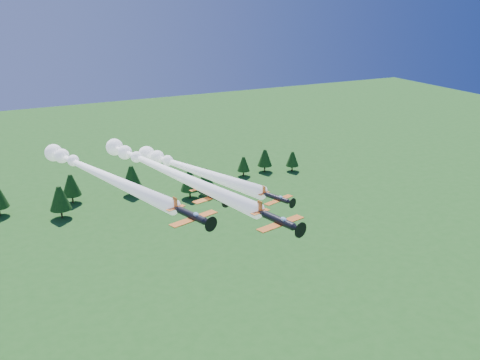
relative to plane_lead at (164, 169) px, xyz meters
name	(u,v)px	position (x,y,z in m)	size (l,w,h in m)	color
plane_lead	(164,169)	(0.00, 0.00, 0.00)	(18.79, 56.90, 3.70)	black
plane_left	(95,171)	(-12.03, 4.90, -0.18)	(20.61, 51.53, 3.70)	black
plane_right	(187,167)	(6.34, 4.38, -1.89)	(17.77, 41.04, 3.70)	black
plane_slot	(211,195)	(3.67, -14.35, -0.96)	(7.86, 8.72, 2.76)	black
treeline	(95,187)	(2.59, 90.36, -34.06)	(170.55, 21.38, 11.79)	#382314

